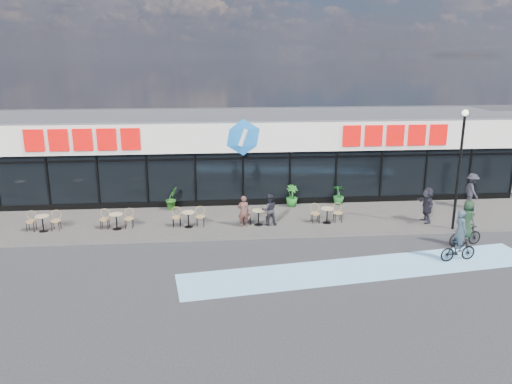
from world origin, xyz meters
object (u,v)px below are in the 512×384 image
patron_right (269,210)px  cyclist_b (466,227)px  potted_plant_mid (292,196)px  potted_plant_right (339,195)px  lamp_post (460,160)px  patron_left (243,211)px  potted_plant_left (172,198)px  cyclist_a (459,242)px  pedestrian_a (427,205)px  pedestrian_b (472,190)px

patron_right → cyclist_b: size_ratio=0.75×
potted_plant_mid → potted_plant_right: size_ratio=1.09×
lamp_post → patron_left: lamp_post is taller
lamp_post → potted_plant_mid: (-6.84, 4.22, -2.66)m
potted_plant_mid → patron_left: 4.10m
potted_plant_left → lamp_post: bearing=-17.8°
lamp_post → patron_left: size_ratio=3.66×
patron_right → potted_plant_mid: bearing=-124.4°
lamp_post → potted_plant_left: lamp_post is taller
lamp_post → potted_plant_mid: lamp_post is taller
patron_left → cyclist_b: bearing=156.3°
potted_plant_left → cyclist_a: size_ratio=0.57×
potted_plant_left → pedestrian_a: pedestrian_a is taller
potted_plant_right → lamp_post: bearing=-45.8°
potted_plant_right → patron_right: size_ratio=0.69×
cyclist_a → cyclist_b: size_ratio=1.05×
potted_plant_mid → patron_right: patron_right is taller
lamp_post → potted_plant_right: lamp_post is taller
potted_plant_mid → patron_right: (-1.55, -2.90, 0.19)m
potted_plant_left → cyclist_a: cyclist_a is taller
pedestrian_a → potted_plant_left: bearing=-102.2°
lamp_post → pedestrian_a: bearing=127.4°
cyclist_a → pedestrian_a: bearing=82.2°
pedestrian_b → potted_plant_right: bearing=81.7°
patron_left → patron_right: (1.22, 0.12, 0.01)m
pedestrian_a → cyclist_b: bearing=11.2°
potted_plant_left → patron_left: 4.64m
patron_right → potted_plant_right: bearing=-149.6°
patron_right → cyclist_a: (6.95, -4.67, -0.07)m
potted_plant_mid → patron_left: patron_left is taller
potted_plant_mid → pedestrian_b: pedestrian_b is taller
potted_plant_left → potted_plant_mid: (6.29, -0.00, -0.03)m
potted_plant_right → pedestrian_a: size_ratio=0.61×
lamp_post → patron_right: 8.84m
potted_plant_right → cyclist_a: (2.84, -7.75, 0.16)m
pedestrian_b → cyclist_b: bearing=152.1°
pedestrian_a → cyclist_b: 2.96m
pedestrian_b → cyclist_b: 5.80m
patron_left → patron_right: bearing=-179.9°
cyclist_b → potted_plant_left: bearing=154.6°
potted_plant_left → patron_right: size_ratio=0.80×
lamp_post → potted_plant_mid: bearing=148.4°
lamp_post → pedestrian_a: lamp_post is taller
potted_plant_left → patron_right: 5.56m
patron_left → cyclist_b: cyclist_b is taller
patron_left → pedestrian_a: 8.79m
potted_plant_left → potted_plant_mid: bearing=-0.0°
potted_plant_left → patron_left: (3.52, -3.02, 0.14)m
potted_plant_mid → pedestrian_b: bearing=-6.2°
pedestrian_a → pedestrian_b: (3.33, 2.12, 0.04)m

